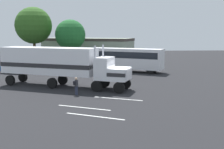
{
  "coord_description": "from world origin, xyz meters",
  "views": [
    {
      "loc": [
        -2.47,
        -26.87,
        5.73
      ],
      "look_at": [
        -0.86,
        0.11,
        1.6
      ],
      "focal_mm": 44.25,
      "sensor_mm": 36.0,
      "label": 1
    }
  ],
  "objects_px": {
    "person_bystander": "(76,85)",
    "parked_bus": "(126,58)",
    "tree_center": "(70,35)",
    "parked_car": "(15,67)",
    "tree_left": "(34,26)",
    "semi_truck": "(58,63)"
  },
  "relations": [
    {
      "from": "semi_truck",
      "to": "tree_center",
      "type": "distance_m",
      "value": 18.09
    },
    {
      "from": "person_bystander",
      "to": "parked_bus",
      "type": "distance_m",
      "value": 16.56
    },
    {
      "from": "semi_truck",
      "to": "person_bystander",
      "type": "distance_m",
      "value": 4.94
    },
    {
      "from": "parked_car",
      "to": "tree_left",
      "type": "relative_size",
      "value": 0.47
    },
    {
      "from": "parked_car",
      "to": "tree_left",
      "type": "bearing_deg",
      "value": 83.94
    },
    {
      "from": "semi_truck",
      "to": "tree_left",
      "type": "relative_size",
      "value": 1.4
    },
    {
      "from": "parked_car",
      "to": "tree_left",
      "type": "distance_m",
      "value": 10.64
    },
    {
      "from": "person_bystander",
      "to": "parked_car",
      "type": "distance_m",
      "value": 17.35
    },
    {
      "from": "parked_bus",
      "to": "parked_car",
      "type": "xyz_separation_m",
      "value": [
        -15.88,
        -0.81,
        -1.26
      ]
    },
    {
      "from": "parked_bus",
      "to": "parked_car",
      "type": "relative_size",
      "value": 2.29
    },
    {
      "from": "person_bystander",
      "to": "tree_center",
      "type": "xyz_separation_m",
      "value": [
        -2.4,
        22.0,
        4.43
      ]
    },
    {
      "from": "person_bystander",
      "to": "parked_car",
      "type": "xyz_separation_m",
      "value": [
        -9.59,
        14.46,
        -0.09
      ]
    },
    {
      "from": "tree_left",
      "to": "semi_truck",
      "type": "bearing_deg",
      "value": -71.08
    },
    {
      "from": "person_bystander",
      "to": "tree_left",
      "type": "distance_m",
      "value": 25.43
    },
    {
      "from": "person_bystander",
      "to": "parked_bus",
      "type": "height_order",
      "value": "parked_bus"
    },
    {
      "from": "tree_center",
      "to": "parked_bus",
      "type": "bearing_deg",
      "value": -37.74
    },
    {
      "from": "person_bystander",
      "to": "parked_car",
      "type": "height_order",
      "value": "person_bystander"
    },
    {
      "from": "person_bystander",
      "to": "parked_bus",
      "type": "bearing_deg",
      "value": 67.61
    },
    {
      "from": "parked_bus",
      "to": "tree_left",
      "type": "height_order",
      "value": "tree_left"
    },
    {
      "from": "semi_truck",
      "to": "person_bystander",
      "type": "xyz_separation_m",
      "value": [
        2.16,
        -4.13,
        -1.63
      ]
    },
    {
      "from": "tree_left",
      "to": "parked_bus",
      "type": "bearing_deg",
      "value": -27.74
    },
    {
      "from": "person_bystander",
      "to": "parked_car",
      "type": "bearing_deg",
      "value": 123.57
    }
  ]
}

